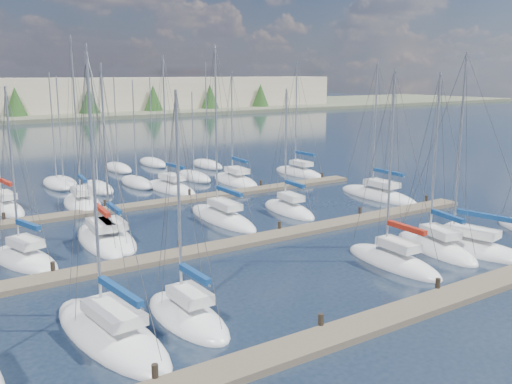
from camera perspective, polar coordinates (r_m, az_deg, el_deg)
ground at (r=78.48m, az=-19.17°, el=2.87°), size 400.00×400.00×0.00m
dock_near at (r=28.39m, az=13.96°, el=-11.80°), size 44.00×1.93×1.10m
dock_mid at (r=38.50m, az=-1.68°, el=-5.10°), size 44.00×1.93×1.10m
dock_far at (r=50.50m, az=-10.22°, el=-1.18°), size 44.00×1.93×1.10m
sailboat_b at (r=26.49m, az=-14.37°, el=-13.57°), size 3.76×9.72×12.97m
sailboat_r at (r=65.06m, az=4.32°, el=1.93°), size 2.46×8.10×13.29m
sailboat_e at (r=39.14m, az=17.51°, el=-5.33°), size 4.03×7.88×12.16m
sailboat_p at (r=56.99m, az=-8.55°, el=0.40°), size 3.42×8.33×13.76m
sailboat_o at (r=52.22m, az=-16.97°, el=-1.04°), size 4.11×8.52×15.21m
sailboat_n at (r=52.60m, az=-23.83°, el=-1.44°), size 3.04×7.69×13.64m
sailboat_q at (r=60.30m, az=-2.08°, el=1.14°), size 3.85×8.72×12.24m
sailboat_c at (r=27.52m, az=-6.88°, el=-12.24°), size 2.50×6.64×11.40m
sailboat_d at (r=35.66m, az=13.54°, el=-6.77°), size 2.68×7.54×12.37m
sailboat_m at (r=54.32m, az=12.10°, el=-0.31°), size 3.23×9.55×13.04m
sailboat_i at (r=40.38m, az=-15.34°, el=-4.66°), size 3.22×8.76×14.00m
sailboat_f at (r=39.84m, az=20.08°, el=-5.21°), size 4.40×9.76×13.38m
sailboat_j at (r=40.53m, az=-14.18°, el=-4.55°), size 3.26×7.71×12.77m
sailboat_h at (r=37.79m, az=-22.14°, el=-6.28°), size 4.11×6.98×11.35m
sailboat_l at (r=47.51m, az=3.30°, el=-1.79°), size 2.92×7.13×10.86m
sailboat_k at (r=44.96m, az=-3.40°, el=-2.58°), size 2.87×9.52×14.21m
distant_boats at (r=61.85m, az=-19.12°, el=0.87°), size 36.93×20.75×13.30m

